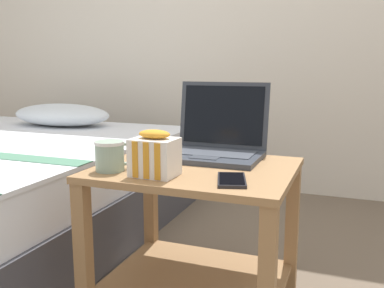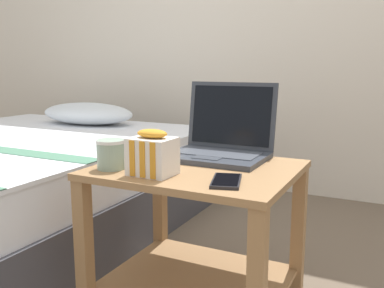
{
  "view_description": "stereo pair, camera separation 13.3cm",
  "coord_description": "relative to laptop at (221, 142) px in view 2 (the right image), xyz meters",
  "views": [
    {
      "loc": [
        0.46,
        -1.26,
        0.85
      ],
      "look_at": [
        0.0,
        -0.04,
        0.61
      ],
      "focal_mm": 40.0,
      "sensor_mm": 36.0,
      "label": 1
    },
    {
      "loc": [
        0.59,
        -1.21,
        0.85
      ],
      "look_at": [
        0.0,
        -0.04,
        0.61
      ],
      "focal_mm": 40.0,
      "sensor_mm": 36.0,
      "label": 2
    }
  ],
  "objects": [
    {
      "name": "back_wall",
      "position": [
        -0.01,
        1.46,
        0.67
      ],
      "size": [
        8.0,
        0.05,
        2.5
      ],
      "color": "beige",
      "rests_on": "ground_plane"
    },
    {
      "name": "bedside_table",
      "position": [
        -0.01,
        -0.17,
        -0.24
      ],
      "size": [
        0.62,
        0.52,
        0.53
      ],
      "color": "#997047",
      "rests_on": "ground_plane"
    },
    {
      "name": "laptop",
      "position": [
        0.0,
        0.0,
        0.0
      ],
      "size": [
        0.34,
        0.29,
        0.26
      ],
      "color": "#333842",
      "rests_on": "bedside_table"
    },
    {
      "name": "mug_front_left",
      "position": [
        -0.24,
        -0.32,
        -0.0
      ],
      "size": [
        0.11,
        0.11,
        0.09
      ],
      "color": "#8CA593",
      "rests_on": "bedside_table"
    },
    {
      "name": "snack_bag",
      "position": [
        -0.08,
        -0.32,
        0.01
      ],
      "size": [
        0.13,
        0.11,
        0.14
      ],
      "color": "white",
      "rests_on": "bedside_table"
    },
    {
      "name": "cell_phone",
      "position": [
        0.15,
        -0.31,
        -0.05
      ],
      "size": [
        0.12,
        0.16,
        0.01
      ],
      "color": "black",
      "rests_on": "bedside_table"
    }
  ]
}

